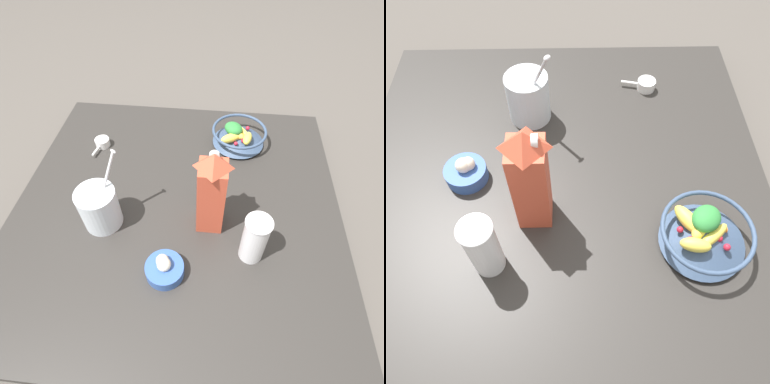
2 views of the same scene
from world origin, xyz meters
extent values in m
plane|color=#4C4742|center=(0.00, 0.00, 0.00)|extent=(6.00, 6.00, 0.00)
cube|color=#2D2B28|center=(0.00, 0.00, 0.02)|extent=(1.01, 1.01, 0.05)
cylinder|color=#384C6B|center=(-0.19, -0.31, 0.05)|extent=(0.10, 0.10, 0.01)
cone|color=#384C6B|center=(-0.19, -0.31, 0.08)|extent=(0.19, 0.19, 0.05)
torus|color=#384C6B|center=(-0.19, -0.31, 0.11)|extent=(0.20, 0.20, 0.01)
ellipsoid|color=#EFD64C|center=(-0.19, -0.32, 0.10)|extent=(0.07, 0.08, 0.02)
ellipsoid|color=#EFD64C|center=(-0.17, -0.30, 0.10)|extent=(0.07, 0.06, 0.03)
ellipsoid|color=#EFD64C|center=(-0.22, -0.28, 0.10)|extent=(0.04, 0.07, 0.03)
ellipsoid|color=#EFD64C|center=(-0.16, -0.27, 0.10)|extent=(0.08, 0.07, 0.03)
cylinder|color=orange|center=(-0.18, -0.33, 0.09)|extent=(0.01, 0.04, 0.01)
cylinder|color=orange|center=(-0.19, -0.31, 0.09)|extent=(0.04, 0.04, 0.02)
cylinder|color=orange|center=(-0.16, -0.27, 0.09)|extent=(0.04, 0.03, 0.01)
sphere|color=red|center=(-0.18, -0.25, 0.09)|extent=(0.01, 0.01, 0.01)
sphere|color=red|center=(-0.17, -0.31, 0.09)|extent=(0.01, 0.01, 0.01)
sphere|color=red|center=(-0.20, -0.27, 0.09)|extent=(0.02, 0.02, 0.02)
sphere|color=red|center=(-0.19, -0.30, 0.09)|extent=(0.01, 0.01, 0.01)
sphere|color=red|center=(-0.20, -0.33, 0.09)|extent=(0.02, 0.02, 0.02)
sphere|color=red|center=(-0.22, -0.34, 0.09)|extent=(0.01, 0.01, 0.01)
ellipsoid|color=#2D7F38|center=(-0.16, -0.30, 0.12)|extent=(0.09, 0.09, 0.04)
cube|color=#CC4C33|center=(-0.11, 0.06, 0.17)|extent=(0.07, 0.07, 0.24)
pyramid|color=#CC4C33|center=(-0.11, 0.06, 0.30)|extent=(0.07, 0.07, 0.04)
cylinder|color=white|center=(-0.11, 0.04, 0.30)|extent=(0.03, 0.01, 0.03)
cylinder|color=silver|center=(0.21, 0.08, 0.11)|extent=(0.11, 0.11, 0.13)
cylinder|color=white|center=(0.21, 0.08, 0.17)|extent=(0.10, 0.10, 0.02)
cylinder|color=silver|center=(0.18, 0.05, 0.20)|extent=(0.07, 0.07, 0.16)
ellipsoid|color=silver|center=(0.15, 0.02, 0.28)|extent=(0.02, 0.02, 0.01)
cylinder|color=white|center=(-0.22, 0.15, 0.13)|extent=(0.07, 0.07, 0.16)
torus|color=white|center=(-0.22, 0.15, 0.20)|extent=(0.07, 0.07, 0.01)
cylinder|color=white|center=(0.31, -0.24, 0.06)|extent=(0.05, 0.05, 0.03)
cylinder|color=white|center=(0.32, -0.20, 0.06)|extent=(0.02, 0.05, 0.01)
cylinder|color=#3356A3|center=(0.00, 0.23, 0.07)|extent=(0.10, 0.10, 0.04)
sphere|color=silver|center=(0.01, 0.22, 0.10)|extent=(0.03, 0.03, 0.03)
sphere|color=silver|center=(0.00, 0.23, 0.10)|extent=(0.04, 0.04, 0.04)
camera|label=1|loc=(-0.11, 0.56, 0.79)|focal=28.00mm
camera|label=2|loc=(-0.54, -0.03, 0.80)|focal=35.00mm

